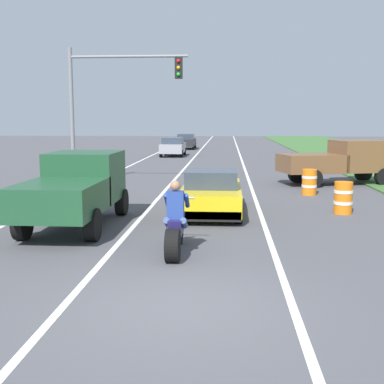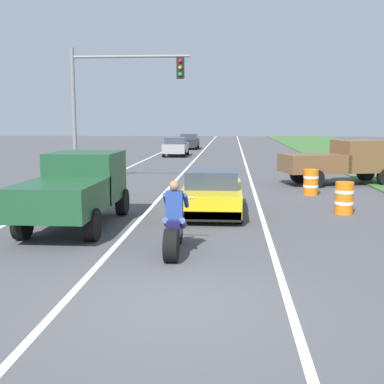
% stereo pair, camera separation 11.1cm
% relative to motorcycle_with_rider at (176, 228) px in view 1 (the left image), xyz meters
% --- Properties ---
extents(ground_plane, '(160.00, 160.00, 0.00)m').
position_rel_motorcycle_with_rider_xyz_m(ground_plane, '(0.35, -3.03, -0.59)').
color(ground_plane, '#4C4C51').
extents(lane_stripe_left_solid, '(0.14, 120.00, 0.01)m').
position_rel_motorcycle_with_rider_xyz_m(lane_stripe_left_solid, '(-5.05, 16.97, -0.59)').
color(lane_stripe_left_solid, white).
rests_on(lane_stripe_left_solid, ground).
extents(lane_stripe_right_solid, '(0.14, 120.00, 0.01)m').
position_rel_motorcycle_with_rider_xyz_m(lane_stripe_right_solid, '(2.15, 16.97, -0.59)').
color(lane_stripe_right_solid, white).
rests_on(lane_stripe_right_solid, ground).
extents(lane_stripe_centre_dashed, '(0.14, 120.00, 0.01)m').
position_rel_motorcycle_with_rider_xyz_m(lane_stripe_centre_dashed, '(-1.45, 16.97, -0.59)').
color(lane_stripe_centre_dashed, white).
rests_on(lane_stripe_centre_dashed, ground).
extents(motorcycle_with_rider, '(0.70, 2.21, 1.62)m').
position_rel_motorcycle_with_rider_xyz_m(motorcycle_with_rider, '(0.00, 0.00, 0.00)').
color(motorcycle_with_rider, black).
rests_on(motorcycle_with_rider, ground).
extents(sports_car_yellow, '(1.84, 4.30, 1.37)m').
position_rel_motorcycle_with_rider_xyz_m(sports_car_yellow, '(0.62, 4.88, 0.04)').
color(sports_car_yellow, yellow).
rests_on(sports_car_yellow, ground).
extents(pickup_truck_left_lane_dark_green, '(2.02, 4.80, 1.98)m').
position_rel_motorcycle_with_rider_xyz_m(pickup_truck_left_lane_dark_green, '(-2.99, 2.66, 0.51)').
color(pickup_truck_left_lane_dark_green, '#1E4C2D').
rests_on(pickup_truck_left_lane_dark_green, ground).
extents(pickup_truck_right_shoulder_brown, '(5.14, 3.14, 1.98)m').
position_rel_motorcycle_with_rider_xyz_m(pickup_truck_right_shoulder_brown, '(6.12, 12.29, 0.51)').
color(pickup_truck_right_shoulder_brown, brown).
rests_on(pickup_truck_right_shoulder_brown, ground).
extents(traffic_light_mast_near, '(5.24, 0.34, 6.00)m').
position_rel_motorcycle_with_rider_xyz_m(traffic_light_mast_near, '(-4.12, 11.32, 3.45)').
color(traffic_light_mast_near, gray).
rests_on(traffic_light_mast_near, ground).
extents(construction_barrel_nearest, '(0.58, 0.58, 1.00)m').
position_rel_motorcycle_with_rider_xyz_m(construction_barrel_nearest, '(4.71, 5.07, -0.09)').
color(construction_barrel_nearest, orange).
rests_on(construction_barrel_nearest, ground).
extents(construction_barrel_mid, '(0.58, 0.58, 1.00)m').
position_rel_motorcycle_with_rider_xyz_m(construction_barrel_mid, '(4.29, 8.96, -0.09)').
color(construction_barrel_mid, orange).
rests_on(construction_barrel_mid, ground).
extents(construction_barrel_far, '(0.58, 0.58, 1.00)m').
position_rel_motorcycle_with_rider_xyz_m(construction_barrel_far, '(4.76, 12.92, -0.09)').
color(construction_barrel_far, orange).
rests_on(construction_barrel_far, ground).
extents(distant_car_far_ahead, '(1.80, 4.00, 1.50)m').
position_rel_motorcycle_with_rider_xyz_m(distant_car_far_ahead, '(-3.23, 29.14, 0.18)').
color(distant_car_far_ahead, '#99999E').
rests_on(distant_car_far_ahead, ground).
extents(distant_car_further_ahead, '(1.80, 4.00, 1.50)m').
position_rel_motorcycle_with_rider_xyz_m(distant_car_further_ahead, '(-2.98, 38.88, 0.18)').
color(distant_car_further_ahead, '#262628').
rests_on(distant_car_further_ahead, ground).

